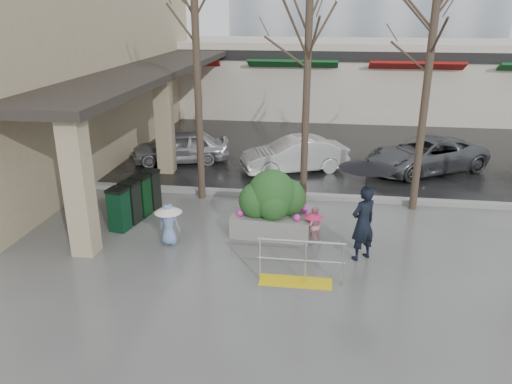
% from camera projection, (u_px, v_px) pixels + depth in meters
% --- Properties ---
extents(ground, '(120.00, 120.00, 0.00)m').
position_uv_depth(ground, '(246.00, 253.00, 12.29)').
color(ground, '#51514F').
rests_on(ground, ground).
extents(street_asphalt, '(120.00, 36.00, 0.01)m').
position_uv_depth(street_asphalt, '(299.00, 100.00, 32.70)').
color(street_asphalt, black).
rests_on(street_asphalt, ground).
extents(curb, '(120.00, 0.30, 0.15)m').
position_uv_depth(curb, '(266.00, 194.00, 15.97)').
color(curb, gray).
rests_on(curb, ground).
extents(near_building, '(6.00, 18.00, 8.00)m').
position_uv_depth(near_building, '(51.00, 53.00, 19.51)').
color(near_building, tan).
rests_on(near_building, ground).
extents(canopy_slab, '(2.80, 18.00, 0.25)m').
position_uv_depth(canopy_slab, '(155.00, 65.00, 19.08)').
color(canopy_slab, '#2D2823').
rests_on(canopy_slab, pillar_front).
extents(pillar_front, '(0.55, 0.55, 3.50)m').
position_uv_depth(pillar_front, '(79.00, 186.00, 11.73)').
color(pillar_front, tan).
rests_on(pillar_front, ground).
extents(pillar_back, '(0.55, 0.55, 3.50)m').
position_uv_depth(pillar_back, '(165.00, 125.00, 17.76)').
color(pillar_back, tan).
rests_on(pillar_back, ground).
extents(storefront_row, '(34.00, 6.74, 4.00)m').
position_uv_depth(storefront_row, '(332.00, 77.00, 27.99)').
color(storefront_row, beige).
rests_on(storefront_row, ground).
extents(handrail, '(1.90, 0.50, 1.03)m').
position_uv_depth(handrail, '(299.00, 267.00, 10.86)').
color(handrail, yellow).
rests_on(handrail, ground).
extents(tree_west, '(3.20, 3.20, 6.80)m').
position_uv_depth(tree_west, '(195.00, 30.00, 14.12)').
color(tree_west, '#382B21').
rests_on(tree_west, ground).
extents(tree_midwest, '(3.20, 3.20, 7.00)m').
position_uv_depth(tree_midwest, '(309.00, 25.00, 13.65)').
color(tree_midwest, '#382B21').
rests_on(tree_midwest, ground).
extents(tree_mideast, '(3.20, 3.20, 6.50)m').
position_uv_depth(tree_mideast, '(432.00, 40.00, 13.34)').
color(tree_mideast, '#382B21').
rests_on(tree_mideast, ground).
extents(woman, '(1.31, 1.31, 2.51)m').
position_uv_depth(woman, '(365.00, 203.00, 11.55)').
color(woman, black).
rests_on(woman, ground).
extents(child_pink, '(0.55, 0.50, 0.98)m').
position_uv_depth(child_pink, '(314.00, 223.00, 12.67)').
color(child_pink, '#CC7D8B').
rests_on(child_pink, ground).
extents(child_blue, '(0.70, 0.70, 1.10)m').
position_uv_depth(child_blue, '(169.00, 220.00, 12.56)').
color(child_blue, '#6E8BC4').
rests_on(child_blue, ground).
extents(planter, '(2.11, 1.22, 1.80)m').
position_uv_depth(planter, '(272.00, 204.00, 13.05)').
color(planter, slate).
rests_on(planter, ground).
extents(news_boxes, '(0.87, 2.19, 1.19)m').
position_uv_depth(news_boxes, '(136.00, 199.00, 14.12)').
color(news_boxes, '#0C371F').
rests_on(news_boxes, ground).
extents(car_a, '(3.96, 2.43, 1.26)m').
position_uv_depth(car_a, '(181.00, 147.00, 19.29)').
color(car_a, '#9D9DA2').
rests_on(car_a, ground).
extents(car_b, '(4.04, 2.70, 1.26)m').
position_uv_depth(car_b, '(294.00, 155.00, 18.22)').
color(car_b, silver).
rests_on(car_b, ground).
extents(car_c, '(4.97, 4.07, 1.26)m').
position_uv_depth(car_c, '(426.00, 155.00, 18.24)').
color(car_c, '#52565A').
rests_on(car_c, ground).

